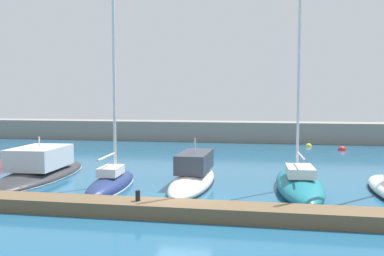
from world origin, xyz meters
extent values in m
plane|color=#1E567A|center=(0.00, 0.00, 0.00)|extent=(120.00, 120.00, 0.00)
cube|color=brown|center=(0.00, -1.93, 0.29)|extent=(36.30, 1.54, 0.57)
cube|color=gray|center=(0.00, 28.89, 1.08)|extent=(108.00, 3.75, 2.15)
ellipsoid|color=#2D2D33|center=(-9.77, 5.02, 0.09)|extent=(3.69, 10.17, 1.01)
ellipsoid|color=silver|center=(-9.77, 5.02, 0.02)|extent=(3.73, 10.27, 0.12)
cube|color=silver|center=(-9.76, 4.90, 1.22)|extent=(2.83, 4.14, 1.25)
cube|color=black|center=(-9.85, 6.52, 1.40)|extent=(2.41, 1.13, 0.70)
cylinder|color=silver|center=(-9.76, 4.90, 2.16)|extent=(0.08, 0.08, 0.63)
ellipsoid|color=navy|center=(-4.41, 2.82, 0.18)|extent=(2.12, 6.53, 1.03)
ellipsoid|color=silver|center=(-4.41, 2.82, 0.02)|extent=(2.15, 6.60, 0.12)
cylinder|color=silver|center=(-4.46, 3.54, 6.34)|extent=(0.16, 0.16, 11.30)
cylinder|color=silver|center=(-4.36, 2.02, 1.78)|extent=(0.29, 2.62, 0.11)
cube|color=silver|center=(-4.41, 2.76, 0.92)|extent=(1.15, 1.86, 0.45)
ellipsoid|color=silver|center=(-0.24, 4.11, 0.21)|extent=(2.12, 8.04, 1.07)
ellipsoid|color=black|center=(-0.24, 4.11, 0.02)|extent=(2.14, 8.13, 0.12)
cube|color=#333842|center=(-0.23, 4.75, 1.26)|extent=(1.62, 3.81, 1.02)
cube|color=black|center=(-0.23, 5.36, 1.41)|extent=(1.44, 0.96, 0.57)
cylinder|color=silver|center=(-0.23, 4.75, 2.16)|extent=(0.08, 0.08, 0.79)
ellipsoid|color=#19707F|center=(5.36, 3.77, 0.32)|extent=(2.64, 8.66, 1.11)
cylinder|color=silver|center=(5.31, 4.69, 9.41)|extent=(0.14, 0.14, 17.07)
cylinder|color=silver|center=(5.40, 2.99, 1.93)|extent=(0.24, 2.92, 0.10)
cube|color=silver|center=(5.38, 3.35, 1.12)|extent=(1.40, 2.31, 0.49)
sphere|color=red|center=(10.37, 22.17, 0.00)|extent=(0.74, 0.74, 0.74)
sphere|color=yellow|center=(7.62, 24.73, 0.00)|extent=(0.62, 0.62, 0.62)
cylinder|color=black|center=(-1.42, -1.93, 0.79)|extent=(0.20, 0.20, 0.44)
camera|label=1|loc=(3.89, -18.43, 4.79)|focal=39.85mm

